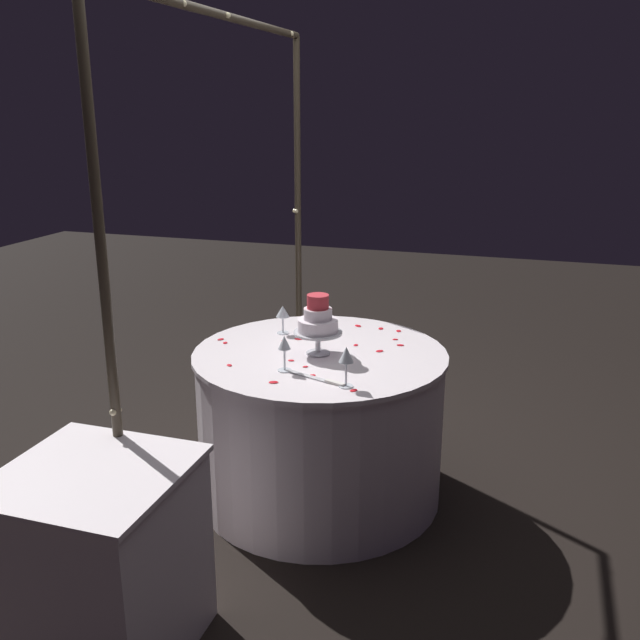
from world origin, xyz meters
name	(u,v)px	position (x,y,z in m)	size (l,w,h in m)	color
ground_plane	(320,492)	(0.00, 0.00, 0.00)	(12.00, 12.00, 0.00)	black
decorative_arch	(226,196)	(0.00, 0.44, 1.42)	(1.98, 0.06, 2.19)	#473D2D
main_table	(320,424)	(0.00, 0.00, 0.36)	(1.17, 1.17, 0.72)	white
side_table	(101,563)	(-1.21, 0.38, 0.35)	(0.58, 0.58, 0.69)	white
tiered_cake	(318,321)	(-0.03, 0.00, 0.88)	(0.22, 0.22, 0.28)	silver
wine_glass_0	(284,345)	(-0.27, 0.07, 0.84)	(0.06, 0.06, 0.16)	silver
wine_glass_1	(283,313)	(0.21, 0.26, 0.83)	(0.07, 0.07, 0.14)	silver
wine_glass_2	(346,357)	(-0.37, -0.23, 0.85)	(0.06, 0.06, 0.17)	silver
cake_knife	(318,379)	(-0.33, -0.10, 0.73)	(0.12, 0.29, 0.01)	silver
rose_petal_0	(321,340)	(0.16, 0.05, 0.73)	(0.04, 0.03, 0.00)	red
rose_petal_1	(380,351)	(0.09, -0.26, 0.73)	(0.04, 0.03, 0.00)	red
rose_petal_2	(298,339)	(0.14, 0.16, 0.73)	(0.04, 0.03, 0.00)	red
rose_petal_3	(312,376)	(-0.30, -0.06, 0.73)	(0.04, 0.03, 0.00)	red
rose_petal_4	(400,345)	(0.20, -0.33, 0.73)	(0.03, 0.02, 0.00)	red
rose_petal_5	(356,345)	(0.14, -0.13, 0.73)	(0.03, 0.02, 0.00)	red
rose_petal_6	(354,390)	(-0.40, -0.27, 0.73)	(0.03, 0.02, 0.00)	red
rose_petal_7	(399,331)	(0.42, -0.28, 0.73)	(0.03, 0.02, 0.00)	red
rose_petal_8	(311,377)	(-0.31, -0.06, 0.73)	(0.03, 0.02, 0.00)	red
rose_petal_9	(225,343)	(-0.02, 0.47, 0.73)	(0.03, 0.02, 0.00)	red
rose_petal_10	(221,339)	(0.02, 0.51, 0.73)	(0.03, 0.02, 0.00)	red
rose_petal_11	(273,382)	(-0.41, 0.07, 0.73)	(0.04, 0.03, 0.00)	red
rose_petal_12	(229,365)	(-0.29, 0.32, 0.73)	(0.03, 0.02, 0.00)	red
rose_petal_13	(395,339)	(0.28, -0.29, 0.73)	(0.03, 0.02, 0.00)	red
rose_petal_14	(304,322)	(0.42, 0.22, 0.73)	(0.03, 0.02, 0.00)	red
rose_petal_15	(306,367)	(-0.21, 0.00, 0.73)	(0.03, 0.02, 0.00)	red
rose_petal_16	(284,341)	(0.09, 0.21, 0.73)	(0.03, 0.02, 0.00)	red
rose_petal_17	(291,360)	(-0.15, 0.09, 0.73)	(0.03, 0.02, 0.00)	red
rose_petal_18	(358,326)	(0.44, -0.06, 0.73)	(0.04, 0.03, 0.00)	red
rose_petal_19	(381,328)	(0.43, -0.19, 0.73)	(0.04, 0.02, 0.00)	red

